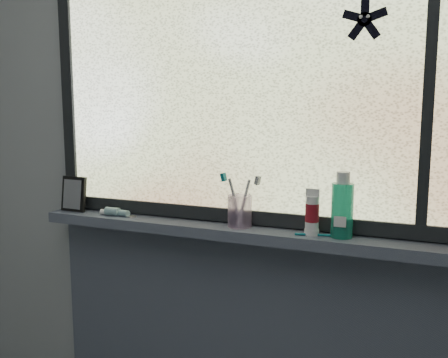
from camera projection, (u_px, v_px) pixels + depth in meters
wall_back at (248, 161)px, 1.82m from camera, size 3.00×0.01×2.50m
windowsill at (240, 233)px, 1.79m from camera, size 1.62×0.14×0.04m
sill_apron at (245, 358)px, 1.92m from camera, size 1.62×0.02×0.98m
window_pane at (246, 83)px, 1.76m from camera, size 1.50×0.01×1.00m
frame_bottom at (245, 216)px, 1.83m from camera, size 1.60×0.03×0.05m
frame_left at (69, 86)px, 2.05m from camera, size 0.05×0.03×1.10m
frame_mullion at (430, 80)px, 1.53m from camera, size 0.03×0.03×1.00m
starfish_sticker at (365, 19)px, 1.57m from camera, size 0.15×0.02×0.15m
vanity_mirror at (74, 194)px, 2.05m from camera, size 0.12×0.06×0.14m
toothpaste_tube at (116, 212)px, 1.96m from camera, size 0.18×0.05×0.03m
toothbrush_cup at (240, 211)px, 1.79m from camera, size 0.10×0.10×0.11m
toothbrush_lying at (319, 234)px, 1.66m from camera, size 0.19×0.06×0.01m
mouthwash_bottle at (342, 205)px, 1.64m from camera, size 0.09×0.09×0.18m
cream_tube at (312, 211)px, 1.67m from camera, size 0.05×0.05×0.11m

